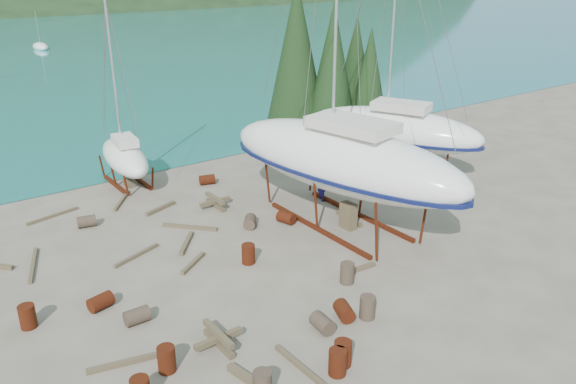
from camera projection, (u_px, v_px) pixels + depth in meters
ground at (288, 272)px, 23.68m from camera, size 600.00×600.00×0.00m
cypress_near_right at (333, 67)px, 37.40m from camera, size 3.60×3.60×10.00m
cypress_mid_right at (369, 82)px, 37.05m from camera, size 3.06×3.06×8.50m
cypress_back_left at (297, 52)px, 37.75m from camera, size 4.14×4.14×11.50m
cypress_far_right at (355, 70)px, 40.01m from camera, size 3.24×3.24×9.00m
moored_boat_mid at (40, 47)px, 88.92m from camera, size 2.00×5.00×6.05m
large_sailboat_near at (341, 158)px, 26.90m from camera, size 6.51×14.14×21.45m
large_sailboat_far at (393, 129)px, 34.14m from camera, size 7.44×11.32×17.37m
small_sailboat_shore at (125, 157)px, 32.66m from camera, size 2.75×6.71×10.45m
worker at (322, 184)px, 30.69m from camera, size 0.60×0.78×1.89m
drum_1 at (322, 323)px, 19.75m from camera, size 0.66×0.93×0.58m
drum_2 at (101, 302)px, 21.03m from camera, size 0.99×0.77×0.58m
drum_3 at (338, 362)px, 17.57m from camera, size 0.58×0.58×0.88m
drum_4 at (207, 180)px, 33.20m from camera, size 1.01×0.81×0.58m
drum_5 at (347, 273)px, 22.72m from camera, size 0.58×0.58×0.88m
drum_6 at (286, 218)px, 28.12m from camera, size 0.81×1.01×0.58m
drum_7 at (343, 353)px, 17.97m from camera, size 0.58×0.58×0.88m
drum_8 at (28, 316)px, 19.88m from camera, size 0.58×0.58×0.88m
drum_9 at (87, 221)px, 27.72m from camera, size 0.98×0.76×0.58m
drum_11 at (250, 222)px, 27.70m from camera, size 1.00×1.05×0.58m
drum_12 at (344, 311)px, 20.45m from camera, size 0.86×1.03×0.58m
drum_13 at (167, 359)px, 17.71m from camera, size 0.58×0.58×0.88m
drum_14 at (248, 254)px, 24.24m from camera, size 0.58×0.58×0.88m
drum_15 at (137, 316)px, 20.17m from camera, size 0.89×0.60×0.58m
drum_16 at (262, 384)px, 16.63m from camera, size 0.58×0.58×0.88m
drum_17 at (367, 307)px, 20.42m from camera, size 0.58×0.58×0.88m
timber_0 at (53, 216)px, 28.87m from camera, size 2.73×0.77×0.14m
timber_1 at (349, 218)px, 28.50m from camera, size 0.36×2.01×0.19m
timber_3 at (305, 370)px, 17.78m from camera, size 0.22×2.99×0.15m
timber_4 at (193, 263)px, 24.20m from camera, size 1.65×1.20×0.17m
timber_6 at (161, 208)px, 29.73m from camera, size 1.94×0.86×0.19m
timber_7 at (358, 269)px, 23.73m from camera, size 1.73×0.34×0.17m
timber_8 at (186, 243)px, 25.95m from camera, size 1.53×1.82×0.19m
timber_9 at (122, 201)px, 30.75m from camera, size 1.74×2.29×0.15m
timber_10 at (190, 227)px, 27.60m from camera, size 2.01×2.19×0.16m
timber_11 at (137, 255)px, 24.88m from camera, size 2.39×1.01×0.15m
timber_12 at (122, 363)px, 18.06m from camera, size 2.17×0.69×0.17m
timber_15 at (33, 265)px, 24.09m from camera, size 1.09×3.05×0.15m
timber_pile_fore at (219, 339)px, 18.92m from camera, size 1.80×1.80×0.60m
timber_pile_aft at (215, 202)px, 30.03m from camera, size 1.80×1.80×0.60m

